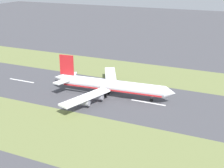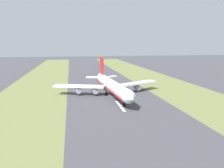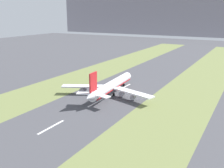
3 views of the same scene
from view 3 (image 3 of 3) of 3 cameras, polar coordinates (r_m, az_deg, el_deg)
The scene contains 8 objects.
ground_plane at distance 176.53m, azimuth 0.06°, elevation -2.13°, with size 800.00×800.00×0.00m, color #424247.
grass_median_west at distance 201.24m, azimuth -11.23°, elevation -0.23°, with size 40.00×600.00×0.01m, color olive.
grass_median_east at distance 160.87m, azimuth 14.29°, elevation -4.39°, with size 40.00×600.00×0.01m, color olive.
centreline_dash_near at distance 130.15m, azimuth -13.11°, elevation -9.11°, with size 1.20×18.00×0.01m, color silver.
centreline_dash_mid at distance 159.64m, azimuth -3.53°, elevation -4.08°, with size 1.20×18.00×0.01m, color silver.
centreline_dash_far at distance 192.96m, azimuth 2.83°, elevation -0.62°, with size 1.20×18.00×0.01m, color silver.
airplane_main_jet at distance 172.49m, azimuth -0.26°, elevation -0.47°, with size 63.93×67.22×20.20m.
mountain_ridge at distance 672.51m, azimuth 22.61°, elevation 13.44°, with size 800.00×120.00×88.25m, color gray.
Camera 3 is at (81.21, -147.53, 52.95)m, focal length 42.00 mm.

